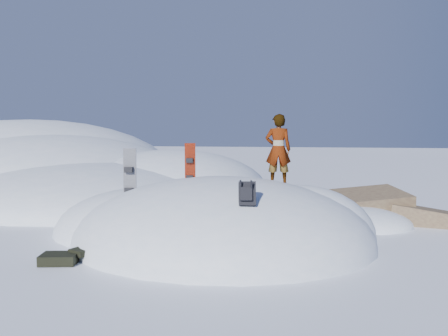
% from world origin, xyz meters
% --- Properties ---
extents(ground, '(120.00, 120.00, 0.00)m').
position_xyz_m(ground, '(0.00, 0.00, 0.00)').
color(ground, white).
rests_on(ground, ground).
extents(snow_mound, '(8.00, 6.00, 3.00)m').
position_xyz_m(snow_mound, '(-0.17, 0.24, 0.00)').
color(snow_mound, white).
rests_on(snow_mound, ground).
extents(snow_ridge, '(21.50, 18.50, 6.40)m').
position_xyz_m(snow_ridge, '(-10.43, 9.85, 0.00)').
color(snow_ridge, white).
rests_on(snow_ridge, ground).
extents(rock_outcrop, '(4.68, 4.41, 1.68)m').
position_xyz_m(rock_outcrop, '(3.72, 3.01, 0.01)').
color(rock_outcrop, olive).
rests_on(rock_outcrop, ground).
extents(snowboard_red, '(0.26, 0.15, 1.38)m').
position_xyz_m(snowboard_red, '(-0.83, 0.29, 1.60)').
color(snowboard_red, '#B22409').
rests_on(snowboard_red, snow_mound).
extents(snowboard_dark, '(0.33, 0.20, 1.72)m').
position_xyz_m(snowboard_dark, '(-2.34, 0.20, 1.30)').
color(snowboard_dark, black).
rests_on(snowboard_dark, snow_mound).
extents(backpack, '(0.38, 0.44, 0.54)m').
position_xyz_m(backpack, '(0.82, -1.71, 1.38)').
color(backpack, black).
rests_on(backpack, snow_mound).
extents(gear_pile, '(0.92, 0.71, 0.24)m').
position_xyz_m(gear_pile, '(-2.70, -2.29, 0.12)').
color(gear_pile, black).
rests_on(gear_pile, ground).
extents(person, '(0.65, 0.46, 1.69)m').
position_xyz_m(person, '(1.25, 0.69, 2.12)').
color(person, slate).
rests_on(person, snow_mound).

